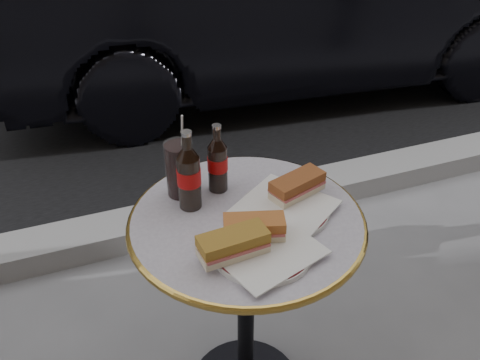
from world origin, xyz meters
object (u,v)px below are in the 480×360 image
object	(u,v)px
plate_right	(284,210)
bistro_table	(246,314)
plate_left	(262,249)
cola_bottle_left	(189,170)
cola_bottle_right	(217,158)
cola_glass	(180,169)

from	to	relation	value
plate_right	bistro_table	bearing A→B (deg)	174.06
bistro_table	plate_right	bearing A→B (deg)	-5.94
plate_left	cola_bottle_left	bearing A→B (deg)	114.98
cola_bottle_right	cola_glass	bearing A→B (deg)	171.39
plate_left	cola_glass	xyz separation A→B (m)	(-0.12, 0.30, 0.07)
bistro_table	cola_glass	size ratio (longest dim) A/B	4.60
cola_glass	cola_bottle_left	bearing A→B (deg)	-82.85
cola_bottle_left	cola_glass	size ratio (longest dim) A/B	1.42
plate_left	cola_bottle_right	bearing A→B (deg)	93.13
cola_bottle_left	cola_bottle_right	world-z (taller)	cola_bottle_left
plate_right	cola_bottle_left	size ratio (longest dim) A/B	1.04
bistro_table	plate_left	distance (m)	0.40
bistro_table	plate_left	world-z (taller)	plate_left
plate_left	cola_bottle_left	size ratio (longest dim) A/B	1.08
bistro_table	cola_bottle_right	size ratio (longest dim) A/B	3.63
plate_left	cola_bottle_right	xyz separation A→B (m)	(-0.02, 0.28, 0.09)
plate_left	plate_right	size ratio (longest dim) A/B	1.03
plate_right	cola_glass	xyz separation A→B (m)	(-0.23, 0.18, 0.07)
plate_left	cola_bottle_right	size ratio (longest dim) A/B	1.21
bistro_table	plate_left	xyz separation A→B (m)	(-0.01, -0.13, 0.37)
plate_right	cola_bottle_left	distance (m)	0.27
cola_bottle_right	plate_left	bearing A→B (deg)	-86.87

